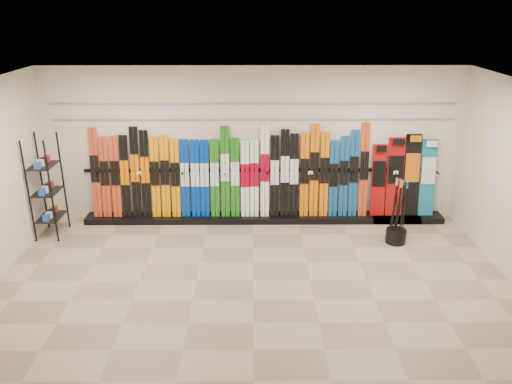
{
  "coord_description": "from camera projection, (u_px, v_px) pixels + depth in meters",
  "views": [
    {
      "loc": [
        -0.01,
        -6.8,
        4.07
      ],
      "look_at": [
        0.05,
        1.0,
        1.1
      ],
      "focal_mm": 35.0,
      "sensor_mm": 36.0,
      "label": 1
    }
  ],
  "objects": [
    {
      "name": "floor",
      "position": [
        253.0,
        280.0,
        7.8
      ],
      "size": [
        8.0,
        8.0,
        0.0
      ],
      "primitive_type": "plane",
      "color": "gray",
      "rests_on": "ground"
    },
    {
      "name": "pole_bin",
      "position": [
        396.0,
        236.0,
        9.0
      ],
      "size": [
        0.36,
        0.36,
        0.25
      ],
      "primitive_type": "cylinder",
      "color": "black",
      "rests_on": "floor"
    },
    {
      "name": "ski_poles",
      "position": [
        398.0,
        211.0,
        8.84
      ],
      "size": [
        0.23,
        0.29,
        1.18
      ],
      "color": "black",
      "rests_on": "pole_bin"
    },
    {
      "name": "back_wall",
      "position": [
        253.0,
        145.0,
        9.61
      ],
      "size": [
        8.0,
        0.0,
        8.0
      ],
      "primitive_type": "plane",
      "rotation": [
        1.57,
        0.0,
        0.0
      ],
      "color": "beige",
      "rests_on": "floor"
    },
    {
      "name": "snowboards",
      "position": [
        404.0,
        178.0,
        9.71
      ],
      "size": [
        1.25,
        0.25,
        1.6
      ],
      "color": "#990C0C",
      "rests_on": "ski_rack_base"
    },
    {
      "name": "slatwall_rail_0",
      "position": [
        253.0,
        120.0,
        9.41
      ],
      "size": [
        7.6,
        0.02,
        0.03
      ],
      "primitive_type": "cube",
      "color": "gray",
      "rests_on": "back_wall"
    },
    {
      "name": "accessory_rack",
      "position": [
        46.0,
        187.0,
        9.03
      ],
      "size": [
        0.4,
        0.6,
        1.89
      ],
      "primitive_type": "cube",
      "color": "black",
      "rests_on": "floor"
    },
    {
      "name": "ceiling",
      "position": [
        253.0,
        87.0,
        6.74
      ],
      "size": [
        8.0,
        8.0,
        0.0
      ],
      "primitive_type": "plane",
      "rotation": [
        3.14,
        0.0,
        0.0
      ],
      "color": "silver",
      "rests_on": "back_wall"
    },
    {
      "name": "ski_rack_base",
      "position": [
        264.0,
        218.0,
        9.91
      ],
      "size": [
        8.0,
        0.4,
        0.12
      ],
      "primitive_type": "cube",
      "color": "black",
      "rests_on": "floor"
    },
    {
      "name": "slatwall_rail_1",
      "position": [
        253.0,
        104.0,
        9.3
      ],
      "size": [
        7.6,
        0.02,
        0.03
      ],
      "primitive_type": "cube",
      "color": "gray",
      "rests_on": "back_wall"
    },
    {
      "name": "skis",
      "position": [
        231.0,
        176.0,
        9.65
      ],
      "size": [
        5.37,
        0.26,
        1.83
      ],
      "color": "red",
      "rests_on": "ski_rack_base"
    }
  ]
}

